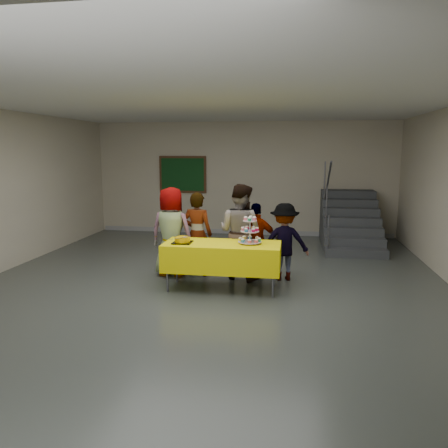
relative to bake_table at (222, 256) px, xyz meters
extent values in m
plane|color=#4C514C|center=(-0.23, -0.17, -0.56)|extent=(10.00, 10.00, 0.00)
cube|color=#C0B69B|center=(-0.23, 4.83, 0.94)|extent=(8.00, 0.04, 3.00)
cube|color=silver|center=(-0.23, -0.17, 2.44)|extent=(8.00, 10.00, 0.04)
cube|color=#999999|center=(-0.23, 4.81, -0.50)|extent=(7.90, 0.03, 0.12)
cylinder|color=#595960|center=(-0.84, -0.29, -0.19)|extent=(0.04, 0.04, 0.73)
cylinder|color=#595960|center=(0.84, -0.29, -0.19)|extent=(0.04, 0.04, 0.73)
cylinder|color=#595960|center=(-0.84, 0.29, -0.19)|extent=(0.04, 0.04, 0.73)
cylinder|color=#595960|center=(0.84, 0.29, -0.19)|extent=(0.04, 0.04, 0.73)
cube|color=#595960|center=(0.00, 0.00, 0.18)|extent=(1.80, 0.70, 0.02)
cube|color=#FAE705|center=(0.00, 0.00, -0.01)|extent=(1.88, 0.78, 0.44)
cylinder|color=silver|center=(0.45, 0.04, 0.22)|extent=(0.18, 0.18, 0.01)
cylinder|color=silver|center=(0.45, 0.04, 0.42)|extent=(0.02, 0.02, 0.42)
cylinder|color=silver|center=(0.45, 0.04, 0.24)|extent=(0.38, 0.38, 0.01)
cylinder|color=silver|center=(0.45, 0.04, 0.41)|extent=(0.30, 0.30, 0.01)
cylinder|color=silver|center=(0.45, 0.04, 0.58)|extent=(0.22, 0.22, 0.01)
cube|color=black|center=(-0.64, -0.09, 0.22)|extent=(0.30, 0.30, 0.02)
cylinder|color=#EAAA00|center=(-0.64, -0.09, 0.27)|extent=(0.25, 0.25, 0.07)
ellipsoid|color=#EAAA00|center=(-0.64, -0.09, 0.30)|extent=(0.25, 0.25, 0.05)
ellipsoid|color=white|center=(-0.59, -0.12, 0.32)|extent=(0.08, 0.08, 0.02)
cube|color=silver|center=(-0.66, -0.22, 0.32)|extent=(0.30, 0.16, 0.04)
imported|color=slate|center=(-1.03, 0.65, 0.25)|extent=(0.85, 0.62, 1.61)
imported|color=slate|center=(-0.58, 0.75, 0.20)|extent=(0.60, 0.44, 1.52)
imported|color=slate|center=(0.21, 0.66, 0.28)|extent=(1.00, 0.91, 1.68)
imported|color=slate|center=(0.49, 0.77, 0.11)|extent=(0.79, 0.34, 1.34)
imported|color=slate|center=(0.98, 0.72, 0.12)|extent=(0.93, 0.61, 1.35)
cube|color=#424447|center=(2.47, 2.58, -0.47)|extent=(1.30, 0.30, 0.18)
cube|color=#424447|center=(2.47, 2.88, -0.38)|extent=(1.30, 0.30, 0.36)
cube|color=#424447|center=(2.47, 3.18, -0.29)|extent=(1.30, 0.30, 0.54)
cube|color=#424447|center=(2.47, 3.48, -0.20)|extent=(1.30, 0.30, 0.72)
cube|color=#424447|center=(2.47, 3.78, -0.11)|extent=(1.30, 0.30, 0.90)
cube|color=#424447|center=(2.47, 4.08, -0.02)|extent=(1.30, 0.30, 1.08)
cube|color=#424447|center=(2.47, 4.38, 0.07)|extent=(1.30, 0.30, 1.26)
cube|color=#424447|center=(2.47, 4.68, 0.07)|extent=(1.30, 0.30, 1.26)
cylinder|color=#595960|center=(1.87, 2.53, -0.11)|extent=(0.04, 0.04, 0.90)
cylinder|color=#595960|center=(1.87, 3.33, 0.43)|extent=(0.04, 0.04, 0.90)
cylinder|color=#595960|center=(1.87, 4.23, 0.97)|extent=(0.04, 0.04, 0.90)
cylinder|color=#595960|center=(1.87, 3.38, 0.88)|extent=(0.04, 1.85, 1.20)
cube|color=#472B16|center=(-1.87, 4.80, 1.04)|extent=(1.30, 0.04, 1.00)
cube|color=#144119|center=(-1.87, 4.78, 1.04)|extent=(1.18, 0.02, 0.88)
camera|label=1|loc=(1.12, -6.80, 1.69)|focal=35.00mm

